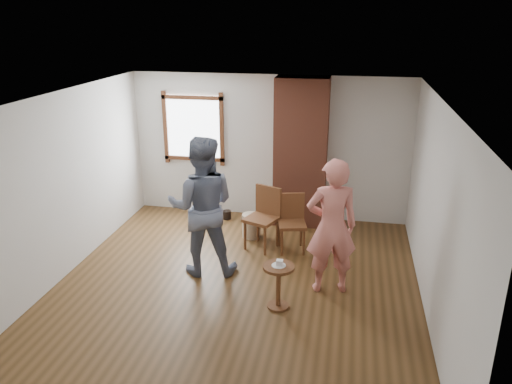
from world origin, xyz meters
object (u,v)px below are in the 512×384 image
side_table (278,279)px  man (202,206)px  stoneware_crock (251,226)px  dining_chair_right (292,219)px  person_pink (332,227)px  dining_chair_left (264,214)px

side_table → man: bearing=147.9°
stoneware_crock → dining_chair_right: size_ratio=0.45×
dining_chair_right → man: 1.60m
person_pink → stoneware_crock: bearing=-60.3°
stoneware_crock → person_pink: person_pink is taller
man → stoneware_crock: bearing=-120.2°
stoneware_crock → person_pink: 2.15m
dining_chair_left → dining_chair_right: (0.44, -0.01, -0.05)m
side_table → dining_chair_right: bearing=91.7°
stoneware_crock → dining_chair_right: 0.84m
dining_chair_right → side_table: (0.05, -1.73, -0.11)m
stoneware_crock → person_pink: bearing=-46.9°
dining_chair_right → person_pink: person_pink is taller
dining_chair_right → stoneware_crock: bearing=142.7°
stoneware_crock → person_pink: (1.38, -1.48, 0.73)m
stoneware_crock → dining_chair_left: (0.27, -0.31, 0.36)m
dining_chair_right → dining_chair_left: bearing=165.2°
dining_chair_right → man: (-1.16, -0.97, 0.50)m
man → side_table: bearing=136.9°
dining_chair_left → side_table: (0.50, -1.74, -0.16)m
dining_chair_right → man: bearing=-153.5°
stoneware_crock → man: man is taller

